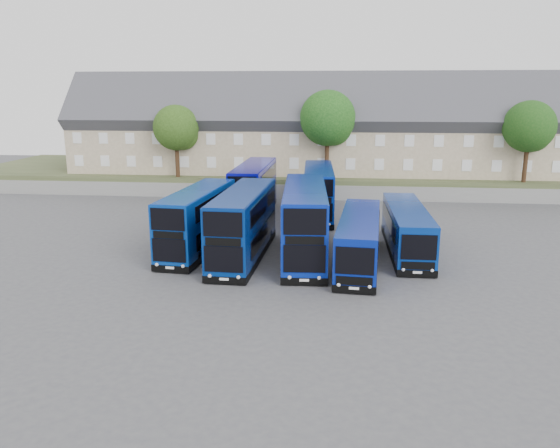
% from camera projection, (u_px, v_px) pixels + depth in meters
% --- Properties ---
extents(ground, '(120.00, 120.00, 0.00)m').
position_uv_depth(ground, '(286.00, 272.00, 33.88)').
color(ground, '#45454A').
rests_on(ground, ground).
extents(retaining_wall, '(70.00, 0.40, 1.50)m').
position_uv_depth(retaining_wall, '(307.00, 192.00, 56.91)').
color(retaining_wall, slate).
rests_on(retaining_wall, ground).
extents(earth_bank, '(80.00, 20.00, 2.00)m').
position_uv_depth(earth_bank, '(311.00, 176.00, 66.53)').
color(earth_bank, '#3F4929').
rests_on(earth_bank, ground).
extents(terrace_row, '(66.00, 10.40, 11.20)m').
position_uv_depth(terrace_row, '(364.00, 132.00, 60.76)').
color(terrace_row, tan).
rests_on(terrace_row, earth_bank).
extents(dd_front_left, '(3.43, 10.94, 4.28)m').
position_uv_depth(dd_front_left, '(198.00, 221.00, 38.23)').
color(dd_front_left, '#083497').
rests_on(dd_front_left, ground).
extents(dd_front_mid, '(3.07, 11.49, 4.53)m').
position_uv_depth(dd_front_mid, '(244.00, 225.00, 36.50)').
color(dd_front_mid, navy).
rests_on(dd_front_mid, ground).
extents(dd_front_right, '(3.40, 12.14, 4.77)m').
position_uv_depth(dd_front_right, '(305.00, 223.00, 36.64)').
color(dd_front_right, '#08239D').
rests_on(dd_front_right, ground).
extents(dd_rear_left, '(2.83, 11.62, 4.60)m').
position_uv_depth(dd_rear_left, '(254.00, 191.00, 49.09)').
color(dd_rear_left, '#070787').
rests_on(dd_rear_left, ground).
extents(dd_rear_right, '(2.97, 11.08, 4.36)m').
position_uv_depth(dd_rear_right, '(318.00, 193.00, 48.84)').
color(dd_rear_right, '#082A99').
rests_on(dd_rear_right, ground).
extents(coach_east_a, '(3.40, 11.79, 3.18)m').
position_uv_depth(coach_east_a, '(359.00, 241.00, 35.26)').
color(coach_east_a, '#081E92').
rests_on(coach_east_a, ground).
extents(coach_east_b, '(2.43, 11.55, 3.16)m').
position_uv_depth(coach_east_b, '(406.00, 230.00, 37.93)').
color(coach_east_b, navy).
rests_on(coach_east_b, ground).
extents(tree_west, '(4.80, 4.80, 7.65)m').
position_uv_depth(tree_west, '(178.00, 130.00, 57.84)').
color(tree_west, '#382314').
rests_on(tree_west, earth_bank).
extents(tree_mid, '(5.76, 5.76, 9.18)m').
position_uv_depth(tree_mid, '(329.00, 120.00, 56.53)').
color(tree_mid, '#382314').
rests_on(tree_mid, earth_bank).
extents(tree_east, '(5.12, 5.12, 8.16)m').
position_uv_depth(tree_east, '(530.00, 128.00, 54.26)').
color(tree_east, '#382314').
rests_on(tree_east, earth_bank).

